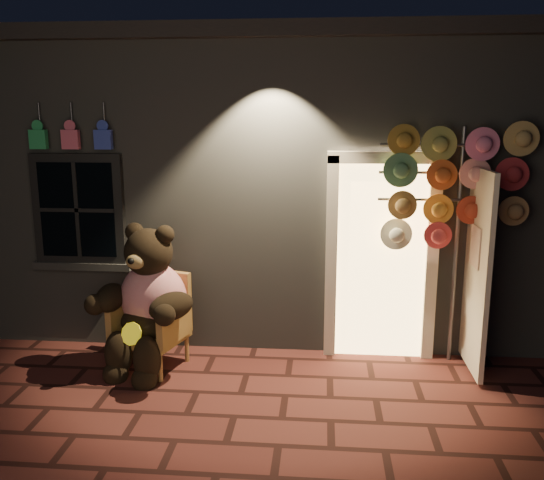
# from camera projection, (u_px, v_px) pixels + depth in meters

# --- Properties ---
(ground) EXTENTS (60.00, 60.00, 0.00)m
(ground) POSITION_uv_depth(u_px,v_px,m) (234.00, 416.00, 4.97)
(ground) COLOR #562621
(ground) RESTS_ON ground
(shop_building) EXTENTS (7.30, 5.95, 3.51)m
(shop_building) POSITION_uv_depth(u_px,v_px,m) (274.00, 172.00, 8.48)
(shop_building) COLOR slate
(shop_building) RESTS_ON ground
(wicker_armchair) EXTENTS (0.80, 0.76, 0.96)m
(wicker_armchair) POSITION_uv_depth(u_px,v_px,m) (154.00, 320.00, 5.93)
(wicker_armchair) COLOR #B07644
(wicker_armchair) RESTS_ON ground
(teddy_bear) EXTENTS (1.08, 0.99, 1.56)m
(teddy_bear) POSITION_uv_depth(u_px,v_px,m) (148.00, 302.00, 5.76)
(teddy_bear) COLOR red
(teddy_bear) RESTS_ON ground
(hat_rack) EXTENTS (1.45, 0.22, 2.46)m
(hat_rack) POSITION_uv_depth(u_px,v_px,m) (452.00, 185.00, 5.64)
(hat_rack) COLOR #59595E
(hat_rack) RESTS_ON ground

